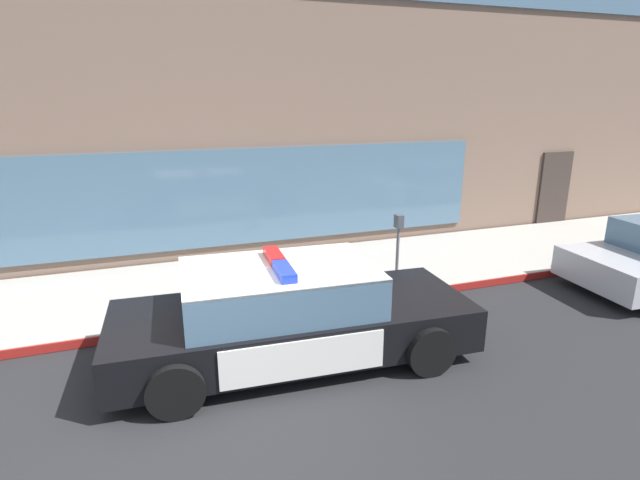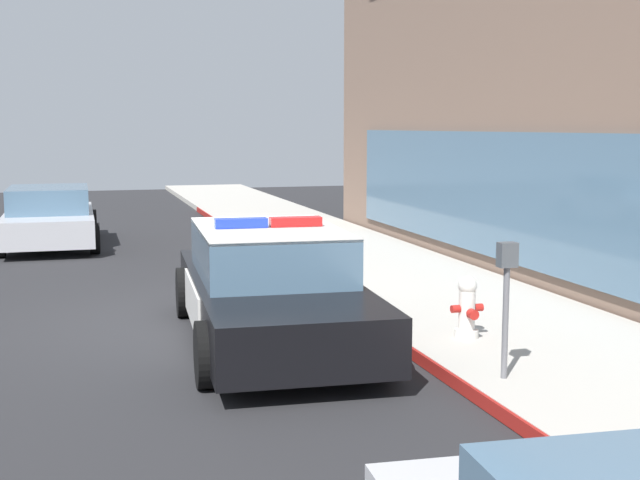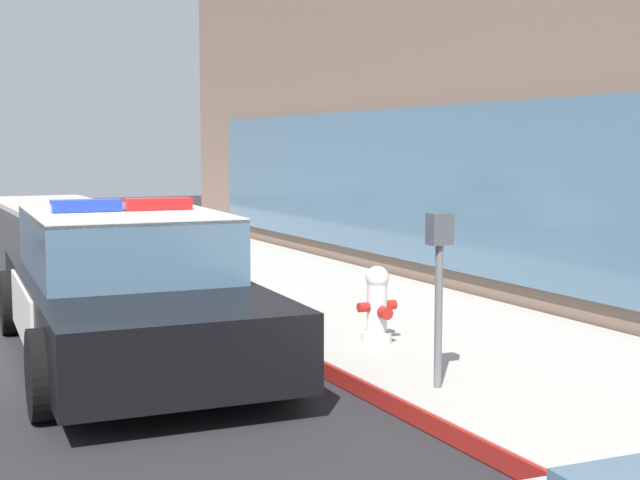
% 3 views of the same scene
% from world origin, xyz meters
% --- Properties ---
extents(ground, '(48.00, 48.00, 0.00)m').
position_xyz_m(ground, '(0.00, 0.00, 0.00)').
color(ground, '#262628').
extents(sidewalk, '(48.00, 3.16, 0.15)m').
position_xyz_m(sidewalk, '(0.00, 3.68, 0.07)').
color(sidewalk, '#B2ADA3').
rests_on(sidewalk, ground).
extents(curb_red_paint, '(28.80, 0.04, 0.14)m').
position_xyz_m(curb_red_paint, '(0.00, 2.09, 0.08)').
color(curb_red_paint, maroon).
rests_on(curb_red_paint, ground).
extents(police_cruiser, '(5.03, 2.30, 1.49)m').
position_xyz_m(police_cruiser, '(1.49, 0.77, 0.68)').
color(police_cruiser, black).
rests_on(police_cruiser, ground).
extents(fire_hydrant, '(0.34, 0.39, 0.73)m').
position_xyz_m(fire_hydrant, '(2.54, 2.86, 0.50)').
color(fire_hydrant, silver).
rests_on(fire_hydrant, sidewalk).
extents(car_far_lane, '(4.34, 2.03, 1.29)m').
position_xyz_m(car_far_lane, '(-7.83, -2.03, 0.63)').
color(car_far_lane, '#B7B7BC').
rests_on(car_far_lane, ground).
extents(parking_meter, '(0.12, 0.18, 1.34)m').
position_xyz_m(parking_meter, '(4.10, 2.50, 1.08)').
color(parking_meter, slate).
rests_on(parking_meter, sidewalk).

